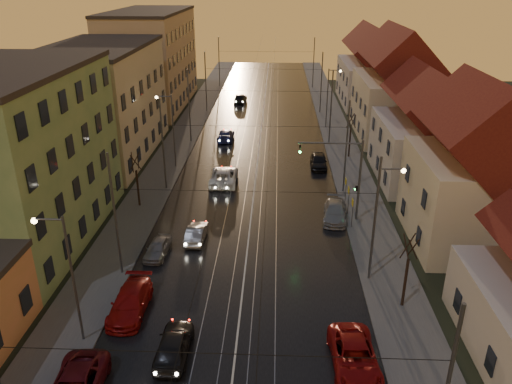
# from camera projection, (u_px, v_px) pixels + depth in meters

# --- Properties ---
(ground) EXTENTS (160.00, 160.00, 0.00)m
(ground) POSITION_uv_depth(u_px,v_px,m) (233.00, 371.00, 26.50)
(ground) COLOR black
(ground) RESTS_ON ground
(road) EXTENTS (16.00, 120.00, 0.04)m
(road) POSITION_uv_depth(u_px,v_px,m) (260.00, 140.00, 63.09)
(road) COLOR black
(road) RESTS_ON ground
(sidewalk_left) EXTENTS (4.00, 120.00, 0.15)m
(sidewalk_left) POSITION_uv_depth(u_px,v_px,m) (181.00, 139.00, 63.46)
(sidewalk_left) COLOR #4C4C4C
(sidewalk_left) RESTS_ON ground
(sidewalk_right) EXTENTS (4.00, 120.00, 0.15)m
(sidewalk_right) POSITION_uv_depth(u_px,v_px,m) (339.00, 141.00, 62.68)
(sidewalk_right) COLOR #4C4C4C
(sidewalk_right) RESTS_ON ground
(tram_rail_0) EXTENTS (0.06, 120.00, 0.03)m
(tram_rail_0) POSITION_uv_depth(u_px,v_px,m) (243.00, 140.00, 63.16)
(tram_rail_0) COLOR gray
(tram_rail_0) RESTS_ON road
(tram_rail_1) EXTENTS (0.06, 120.00, 0.03)m
(tram_rail_1) POSITION_uv_depth(u_px,v_px,m) (254.00, 140.00, 63.11)
(tram_rail_1) COLOR gray
(tram_rail_1) RESTS_ON road
(tram_rail_2) EXTENTS (0.06, 120.00, 0.03)m
(tram_rail_2) POSITION_uv_depth(u_px,v_px,m) (266.00, 140.00, 63.05)
(tram_rail_2) COLOR gray
(tram_rail_2) RESTS_ON road
(tram_rail_3) EXTENTS (0.06, 120.00, 0.03)m
(tram_rail_3) POSITION_uv_depth(u_px,v_px,m) (277.00, 140.00, 62.99)
(tram_rail_3) COLOR gray
(tram_rail_3) RESTS_ON road
(apartment_left_1) EXTENTS (10.00, 18.00, 13.00)m
(apartment_left_1) POSITION_uv_depth(u_px,v_px,m) (15.00, 161.00, 37.38)
(apartment_left_1) COLOR #5F8856
(apartment_left_1) RESTS_ON ground
(apartment_left_2) EXTENTS (10.00, 20.00, 12.00)m
(apartment_left_2) POSITION_uv_depth(u_px,v_px,m) (102.00, 104.00, 55.88)
(apartment_left_2) COLOR #B7B28E
(apartment_left_2) RESTS_ON ground
(apartment_left_3) EXTENTS (10.00, 24.00, 14.00)m
(apartment_left_3) POSITION_uv_depth(u_px,v_px,m) (152.00, 60.00, 77.43)
(apartment_left_3) COLOR tan
(apartment_left_3) RESTS_ON ground
(house_right_1) EXTENTS (8.67, 10.20, 10.80)m
(house_right_1) POSITION_uv_depth(u_px,v_px,m) (475.00, 176.00, 37.38)
(house_right_1) COLOR beige
(house_right_1) RESTS_ON ground
(house_right_2) EXTENTS (9.18, 12.24, 9.20)m
(house_right_2) POSITION_uv_depth(u_px,v_px,m) (426.00, 135.00, 49.60)
(house_right_2) COLOR silver
(house_right_2) RESTS_ON ground
(house_right_3) EXTENTS (9.18, 14.28, 11.50)m
(house_right_3) POSITION_uv_depth(u_px,v_px,m) (395.00, 91.00, 62.85)
(house_right_3) COLOR beige
(house_right_3) RESTS_ON ground
(house_right_4) EXTENTS (9.18, 16.32, 10.00)m
(house_right_4) POSITION_uv_depth(u_px,v_px,m) (371.00, 71.00, 79.63)
(house_right_4) COLOR silver
(house_right_4) RESTS_ON ground
(catenary_pole_l_1) EXTENTS (0.16, 0.16, 9.00)m
(catenary_pole_l_1) POSITION_uv_depth(u_px,v_px,m) (115.00, 216.00, 33.26)
(catenary_pole_l_1) COLOR #595B60
(catenary_pole_l_1) RESTS_ON ground
(catenary_pole_r_1) EXTENTS (0.16, 0.16, 9.00)m
(catenary_pole_r_1) POSITION_uv_depth(u_px,v_px,m) (375.00, 221.00, 32.59)
(catenary_pole_r_1) COLOR #595B60
(catenary_pole_r_1) RESTS_ON ground
(catenary_pole_l_2) EXTENTS (0.16, 0.16, 9.00)m
(catenary_pole_l_2) POSITION_uv_depth(u_px,v_px,m) (163.00, 146.00, 46.99)
(catenary_pole_l_2) COLOR #595B60
(catenary_pole_l_2) RESTS_ON ground
(catenary_pole_r_2) EXTENTS (0.16, 0.16, 9.00)m
(catenary_pole_r_2) POSITION_uv_depth(u_px,v_px,m) (346.00, 148.00, 46.32)
(catenary_pole_r_2) COLOR #595B60
(catenary_pole_r_2) RESTS_ON ground
(catenary_pole_l_3) EXTENTS (0.16, 0.16, 9.00)m
(catenary_pole_l_3) POSITION_uv_depth(u_px,v_px,m) (189.00, 107.00, 60.71)
(catenary_pole_l_3) COLOR #595B60
(catenary_pole_l_3) RESTS_ON ground
(catenary_pole_r_3) EXTENTS (0.16, 0.16, 9.00)m
(catenary_pole_r_3) POSITION_uv_depth(u_px,v_px,m) (331.00, 108.00, 60.04)
(catenary_pole_r_3) COLOR #595B60
(catenary_pole_r_3) RESTS_ON ground
(catenary_pole_l_4) EXTENTS (0.16, 0.16, 9.00)m
(catenary_pole_l_4) POSITION_uv_depth(u_px,v_px,m) (206.00, 82.00, 74.43)
(catenary_pole_l_4) COLOR #595B60
(catenary_pole_l_4) RESTS_ON ground
(catenary_pole_r_4) EXTENTS (0.16, 0.16, 9.00)m
(catenary_pole_r_4) POSITION_uv_depth(u_px,v_px,m) (321.00, 83.00, 73.77)
(catenary_pole_r_4) COLOR #595B60
(catenary_pole_r_4) RESTS_ON ground
(catenary_pole_l_5) EXTENTS (0.16, 0.16, 9.00)m
(catenary_pole_l_5) POSITION_uv_depth(u_px,v_px,m) (219.00, 62.00, 90.90)
(catenary_pole_l_5) COLOR #595B60
(catenary_pole_l_5) RESTS_ON ground
(catenary_pole_r_5) EXTENTS (0.16, 0.16, 9.00)m
(catenary_pole_r_5) POSITION_uv_depth(u_px,v_px,m) (314.00, 63.00, 90.24)
(catenary_pole_r_5) COLOR #595B60
(catenary_pole_r_5) RESTS_ON ground
(street_lamp_0) EXTENTS (1.75, 0.32, 8.00)m
(street_lamp_0) POSITION_uv_depth(u_px,v_px,m) (66.00, 268.00, 26.72)
(street_lamp_0) COLOR #595B60
(street_lamp_0) RESTS_ON ground
(street_lamp_1) EXTENTS (1.75, 0.32, 8.00)m
(street_lamp_1) POSITION_uv_depth(u_px,v_px,m) (380.00, 210.00, 33.34)
(street_lamp_1) COLOR #595B60
(street_lamp_1) RESTS_ON ground
(street_lamp_2) EXTENTS (1.75, 0.32, 8.00)m
(street_lamp_2) POSITION_uv_depth(u_px,v_px,m) (170.00, 124.00, 52.34)
(street_lamp_2) COLOR #595B60
(street_lamp_2) RESTS_ON ground
(street_lamp_3) EXTENTS (1.75, 0.32, 8.00)m
(street_lamp_3) POSITION_uv_depth(u_px,v_px,m) (330.00, 92.00, 66.27)
(street_lamp_3) COLOR #595B60
(street_lamp_3) RESTS_ON ground
(traffic_light_mast) EXTENTS (5.30, 0.32, 7.20)m
(traffic_light_mast) POSITION_uv_depth(u_px,v_px,m) (348.00, 170.00, 40.81)
(traffic_light_mast) COLOR #595B60
(traffic_light_mast) RESTS_ON ground
(bare_tree_0) EXTENTS (1.09, 1.09, 5.11)m
(bare_tree_0) POSITION_uv_depth(u_px,v_px,m) (137.00, 181.00, 44.20)
(bare_tree_0) COLOR black
(bare_tree_0) RESTS_ON ground
(bare_tree_1) EXTENTS (1.09, 1.09, 5.11)m
(bare_tree_1) POSITION_uv_depth(u_px,v_px,m) (406.00, 273.00, 30.60)
(bare_tree_1) COLOR black
(bare_tree_1) RESTS_ON ground
(bare_tree_2) EXTENTS (1.09, 1.09, 5.11)m
(bare_tree_2) POSITION_uv_depth(u_px,v_px,m) (350.00, 137.00, 56.21)
(bare_tree_2) COLOR black
(bare_tree_2) RESTS_ON ground
(driving_car_0) EXTENTS (1.78, 4.36, 1.48)m
(driving_car_0) POSITION_uv_depth(u_px,v_px,m) (174.00, 344.00, 27.29)
(driving_car_0) COLOR black
(driving_car_0) RESTS_ON ground
(driving_car_1) EXTENTS (1.44, 3.87, 1.26)m
(driving_car_1) POSITION_uv_depth(u_px,v_px,m) (196.00, 233.00, 39.24)
(driving_car_1) COLOR gray
(driving_car_1) RESTS_ON ground
(driving_car_2) EXTENTS (2.62, 5.61, 1.55)m
(driving_car_2) POSITION_uv_depth(u_px,v_px,m) (224.00, 176.00, 49.92)
(driving_car_2) COLOR silver
(driving_car_2) RESTS_ON ground
(driving_car_3) EXTENTS (1.92, 4.70, 1.36)m
(driving_car_3) POSITION_uv_depth(u_px,v_px,m) (226.00, 135.00, 62.88)
(driving_car_3) COLOR navy
(driving_car_3) RESTS_ON ground
(driving_car_4) EXTENTS (2.04, 4.49, 1.49)m
(driving_car_4) POSITION_uv_depth(u_px,v_px,m) (240.00, 98.00, 81.27)
(driving_car_4) COLOR black
(driving_car_4) RESTS_ON ground
(parked_left_2) EXTENTS (2.05, 5.03, 1.46)m
(parked_left_2) POSITION_uv_depth(u_px,v_px,m) (130.00, 302.00, 30.83)
(parked_left_2) COLOR maroon
(parked_left_2) RESTS_ON ground
(parked_left_3) EXTENTS (1.75, 3.72, 1.23)m
(parked_left_3) POSITION_uv_depth(u_px,v_px,m) (158.00, 248.00, 37.14)
(parked_left_3) COLOR gray
(parked_left_3) RESTS_ON ground
(parked_right_0) EXTENTS (2.57, 5.27, 1.44)m
(parked_right_0) POSITION_uv_depth(u_px,v_px,m) (354.00, 357.00, 26.43)
(parked_right_0) COLOR maroon
(parked_right_0) RESTS_ON ground
(parked_right_1) EXTENTS (2.48, 4.94, 1.38)m
(parked_right_1) POSITION_uv_depth(u_px,v_px,m) (335.00, 212.00, 42.63)
(parked_right_1) COLOR #999A9E
(parked_right_1) RESTS_ON ground
(parked_right_2) EXTENTS (1.83, 4.35, 1.47)m
(parked_right_2) POSITION_uv_depth(u_px,v_px,m) (319.00, 161.00, 54.03)
(parked_right_2) COLOR black
(parked_right_2) RESTS_ON ground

